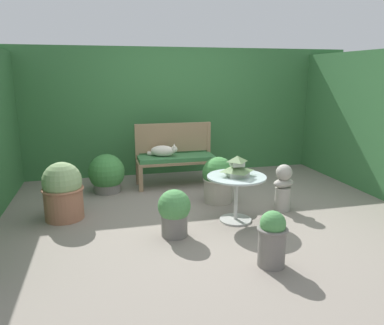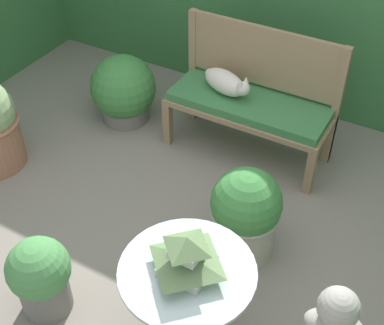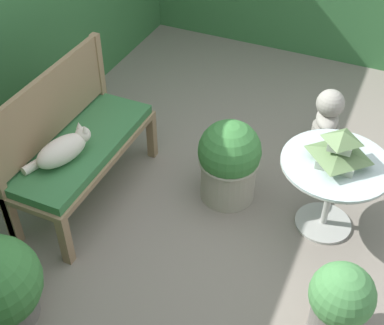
{
  "view_description": "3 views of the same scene",
  "coord_description": "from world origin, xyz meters",
  "px_view_note": "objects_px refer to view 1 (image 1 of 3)",
  "views": [
    {
      "loc": [
        -1.25,
        -4.42,
        1.72
      ],
      "look_at": [
        -0.01,
        0.6,
        0.48
      ],
      "focal_mm": 35.0,
      "sensor_mm": 36.0,
      "label": 1
    },
    {
      "loc": [
        1.08,
        -1.88,
        2.66
      ],
      "look_at": [
        -0.1,
        0.23,
        0.57
      ],
      "focal_mm": 50.0,
      "sensor_mm": 36.0,
      "label": 2
    },
    {
      "loc": [
        -2.39,
        -0.67,
        2.7
      ],
      "look_at": [
        0.05,
        0.42,
        0.41
      ],
      "focal_mm": 50.0,
      "sensor_mm": 36.0,
      "label": 3
    }
  ],
  "objects_px": {
    "potted_plant_table_near": "(272,238)",
    "potted_plant_hedge_corner": "(174,212)",
    "patio_table": "(236,186)",
    "garden_bust": "(283,187)",
    "pagoda_birdhouse": "(237,167)",
    "garden_bench": "(176,160)",
    "potted_plant_bench_right": "(218,179)",
    "potted_plant_path_edge": "(63,191)",
    "potted_plant_bench_left": "(107,174)",
    "cat": "(163,151)"
  },
  "relations": [
    {
      "from": "potted_plant_table_near",
      "to": "potted_plant_hedge_corner",
      "type": "distance_m",
      "value": 1.12
    },
    {
      "from": "patio_table",
      "to": "garden_bust",
      "type": "height_order",
      "value": "garden_bust"
    },
    {
      "from": "patio_table",
      "to": "pagoda_birdhouse",
      "type": "xyz_separation_m",
      "value": [
        0.0,
        0.0,
        0.22
      ]
    },
    {
      "from": "garden_bench",
      "to": "pagoda_birdhouse",
      "type": "bearing_deg",
      "value": -76.18
    },
    {
      "from": "patio_table",
      "to": "potted_plant_bench_right",
      "type": "bearing_deg",
      "value": 89.63
    },
    {
      "from": "patio_table",
      "to": "potted_plant_bench_right",
      "type": "relative_size",
      "value": 1.11
    },
    {
      "from": "potted_plant_bench_right",
      "to": "garden_bust",
      "type": "bearing_deg",
      "value": -35.82
    },
    {
      "from": "pagoda_birdhouse",
      "to": "patio_table",
      "type": "bearing_deg",
      "value": -90.0
    },
    {
      "from": "garden_bust",
      "to": "potted_plant_table_near",
      "type": "distance_m",
      "value": 1.5
    },
    {
      "from": "potted_plant_table_near",
      "to": "potted_plant_path_edge",
      "type": "bearing_deg",
      "value": 139.54
    },
    {
      "from": "pagoda_birdhouse",
      "to": "garden_bench",
      "type": "bearing_deg",
      "value": 103.82
    },
    {
      "from": "potted_plant_bench_right",
      "to": "potted_plant_table_near",
      "type": "distance_m",
      "value": 1.8
    },
    {
      "from": "potted_plant_hedge_corner",
      "to": "potted_plant_bench_left",
      "type": "xyz_separation_m",
      "value": [
        -0.67,
        1.76,
        -0.01
      ]
    },
    {
      "from": "patio_table",
      "to": "potted_plant_bench_left",
      "type": "distance_m",
      "value": 2.11
    },
    {
      "from": "potted_plant_table_near",
      "to": "potted_plant_bench_left",
      "type": "relative_size",
      "value": 0.93
    },
    {
      "from": "garden_bust",
      "to": "potted_plant_bench_right",
      "type": "height_order",
      "value": "potted_plant_bench_right"
    },
    {
      "from": "pagoda_birdhouse",
      "to": "cat",
      "type": "bearing_deg",
      "value": 110.15
    },
    {
      "from": "pagoda_birdhouse",
      "to": "potted_plant_table_near",
      "type": "relative_size",
      "value": 0.59
    },
    {
      "from": "cat",
      "to": "pagoda_birdhouse",
      "type": "bearing_deg",
      "value": -52.09
    },
    {
      "from": "garden_bench",
      "to": "patio_table",
      "type": "bearing_deg",
      "value": -76.18
    },
    {
      "from": "cat",
      "to": "potted_plant_bench_left",
      "type": "relative_size",
      "value": 0.79
    },
    {
      "from": "potted_plant_hedge_corner",
      "to": "potted_plant_bench_left",
      "type": "height_order",
      "value": "potted_plant_bench_left"
    },
    {
      "from": "potted_plant_bench_right",
      "to": "potted_plant_bench_left",
      "type": "height_order",
      "value": "potted_plant_bench_right"
    },
    {
      "from": "patio_table",
      "to": "potted_plant_hedge_corner",
      "type": "distance_m",
      "value": 0.84
    },
    {
      "from": "pagoda_birdhouse",
      "to": "potted_plant_path_edge",
      "type": "bearing_deg",
      "value": 164.42
    },
    {
      "from": "potted_plant_table_near",
      "to": "potted_plant_bench_left",
      "type": "bearing_deg",
      "value": 118.26
    },
    {
      "from": "garden_bench",
      "to": "potted_plant_path_edge",
      "type": "relative_size",
      "value": 1.74
    },
    {
      "from": "potted_plant_path_edge",
      "to": "garden_bench",
      "type": "bearing_deg",
      "value": 33.28
    },
    {
      "from": "potted_plant_path_edge",
      "to": "potted_plant_bench_left",
      "type": "distance_m",
      "value": 1.1
    },
    {
      "from": "potted_plant_path_edge",
      "to": "potted_plant_bench_left",
      "type": "bearing_deg",
      "value": 61.09
    },
    {
      "from": "pagoda_birdhouse",
      "to": "potted_plant_hedge_corner",
      "type": "xyz_separation_m",
      "value": [
        -0.79,
        -0.24,
        -0.38
      ]
    },
    {
      "from": "garden_bench",
      "to": "garden_bust",
      "type": "xyz_separation_m",
      "value": [
        1.11,
        -1.41,
        -0.09
      ]
    },
    {
      "from": "cat",
      "to": "garden_bench",
      "type": "bearing_deg",
      "value": 13.8
    },
    {
      "from": "patio_table",
      "to": "garden_bust",
      "type": "bearing_deg",
      "value": 15.25
    },
    {
      "from": "garden_bust",
      "to": "potted_plant_bench_left",
      "type": "bearing_deg",
      "value": 135.73
    },
    {
      "from": "potted_plant_path_edge",
      "to": "potted_plant_bench_right",
      "type": "distance_m",
      "value": 2.0
    },
    {
      "from": "garden_bust",
      "to": "pagoda_birdhouse",
      "type": "bearing_deg",
      "value": -177.7
    },
    {
      "from": "patio_table",
      "to": "garden_bust",
      "type": "distance_m",
      "value": 0.75
    },
    {
      "from": "garden_bust",
      "to": "potted_plant_table_near",
      "type": "relative_size",
      "value": 1.14
    },
    {
      "from": "cat",
      "to": "potted_plant_bench_right",
      "type": "xyz_separation_m",
      "value": [
        0.6,
        -0.91,
        -0.24
      ]
    },
    {
      "from": "pagoda_birdhouse",
      "to": "potted_plant_path_edge",
      "type": "distance_m",
      "value": 2.09
    },
    {
      "from": "potted_plant_path_edge",
      "to": "patio_table",
      "type": "bearing_deg",
      "value": -15.58
    },
    {
      "from": "patio_table",
      "to": "potted_plant_table_near",
      "type": "relative_size",
      "value": 1.32
    },
    {
      "from": "potted_plant_hedge_corner",
      "to": "potted_plant_bench_left",
      "type": "bearing_deg",
      "value": 110.84
    },
    {
      "from": "cat",
      "to": "potted_plant_table_near",
      "type": "height_order",
      "value": "cat"
    },
    {
      "from": "potted_plant_table_near",
      "to": "pagoda_birdhouse",
      "type": "bearing_deg",
      "value": 86.88
    },
    {
      "from": "potted_plant_table_near",
      "to": "patio_table",
      "type": "bearing_deg",
      "value": 86.88
    },
    {
      "from": "garden_bust",
      "to": "garden_bench",
      "type": "bearing_deg",
      "value": 115.15
    },
    {
      "from": "garden_bench",
      "to": "potted_plant_hedge_corner",
      "type": "height_order",
      "value": "potted_plant_hedge_corner"
    },
    {
      "from": "garden_bench",
      "to": "potted_plant_bench_left",
      "type": "relative_size",
      "value": 2.15
    }
  ]
}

